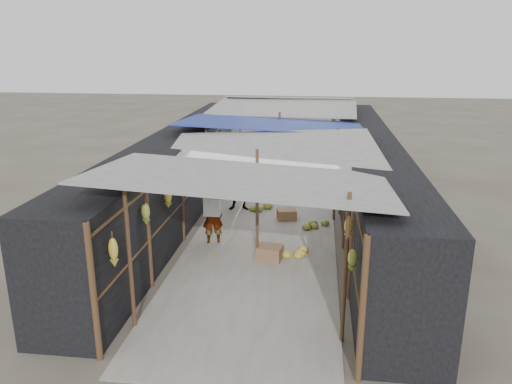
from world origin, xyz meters
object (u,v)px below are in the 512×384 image
at_px(crate_near, 270,253).
at_px(shopper_blue, 241,185).
at_px(vendor_elderly, 212,216).
at_px(black_basin, 324,196).
at_px(vendor_seated, 323,170).

distance_m(crate_near, shopper_blue, 3.68).
bearing_deg(vendor_elderly, shopper_blue, -115.96).
relative_size(vendor_elderly, shopper_blue, 0.90).
relative_size(crate_near, vendor_elderly, 0.40).
xyz_separation_m(black_basin, shopper_blue, (-2.43, -1.48, 0.70)).
height_order(black_basin, shopper_blue, shopper_blue).
xyz_separation_m(black_basin, vendor_elderly, (-2.75, -4.08, 0.62)).
relative_size(crate_near, shopper_blue, 0.36).
bearing_deg(crate_near, black_basin, 86.68).
bearing_deg(vendor_seated, crate_near, -32.09).
height_order(black_basin, vendor_seated, vendor_seated).
bearing_deg(shopper_blue, crate_near, -76.42).
height_order(shopper_blue, vendor_seated, shopper_blue).
bearing_deg(shopper_blue, vendor_elderly, -102.46).
distance_m(shopper_blue, vendor_seated, 4.37).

